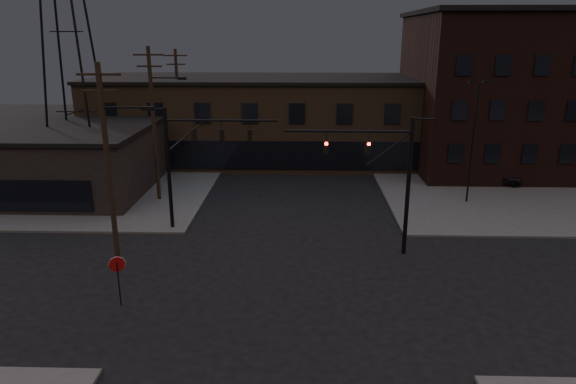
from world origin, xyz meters
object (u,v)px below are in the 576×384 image
Objects in this scene: traffic_signal_near at (389,172)px; parked_car_lot_a at (495,176)px; car_crossing at (294,156)px; stop_sign at (117,270)px; traffic_signal_far at (188,155)px; parked_car_lot_b at (522,168)px.

traffic_signal_near is 18.80m from parked_car_lot_a.
traffic_signal_near reaches higher than car_crossing.
stop_sign is at bearing -120.16° from car_crossing.
traffic_signal_near reaches higher than stop_sign.
traffic_signal_far is 19.50m from car_crossing.
parked_car_lot_a is 0.88× the size of car_crossing.
traffic_signal_near is 1.95× the size of parked_car_lot_b.
parked_car_lot_a is at bearing 24.74° from traffic_signal_far.
traffic_signal_far reaches higher than parked_car_lot_b.
car_crossing is (-5.70, 21.44, -4.14)m from traffic_signal_near.
stop_sign reaches higher than car_crossing.
car_crossing is (-20.67, 3.91, 0.05)m from parked_car_lot_b.
traffic_signal_near is at bearing 132.23° from parked_car_lot_b.
traffic_signal_far is at bearing -124.38° from car_crossing.
traffic_signal_near is at bearing -16.17° from traffic_signal_far.
traffic_signal_far is at bearing 163.83° from traffic_signal_near.
parked_car_lot_b is at bearing 27.43° from traffic_signal_far.
traffic_signal_far is 3.23× the size of stop_sign.
car_crossing is (7.65, 27.93, -1.05)m from stop_sign.
traffic_signal_near is at bearing 25.90° from stop_sign.
traffic_signal_far is at bearing 127.38° from parked_car_lot_a.
parked_car_lot_b is at bearing -35.08° from parked_car_lot_a.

